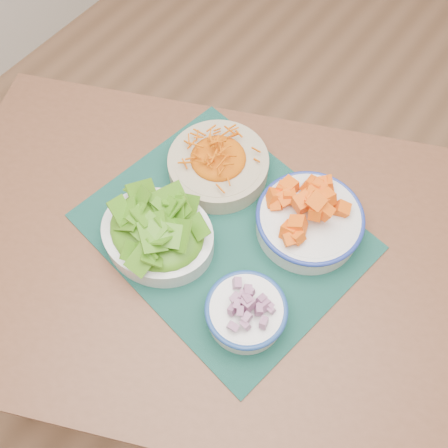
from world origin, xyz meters
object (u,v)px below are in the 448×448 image
object	(u,v)px
table	(202,271)
carrot_bowl	(218,162)
lettuce_bowl	(157,232)
squash_bowl	(310,217)
onion_bowl	(246,311)
placemat	(224,231)

from	to	relation	value
table	carrot_bowl	bearing A→B (deg)	92.00
lettuce_bowl	squash_bowl	bearing A→B (deg)	33.27
table	lettuce_bowl	distance (m)	0.18
onion_bowl	placemat	bearing A→B (deg)	139.21
lettuce_bowl	table	bearing A→B (deg)	15.68
placemat	carrot_bowl	size ratio (longest dim) A/B	1.86
placemat	onion_bowl	xyz separation A→B (m)	(0.14, -0.12, 0.04)
carrot_bowl	lettuce_bowl	size ratio (longest dim) A/B	1.09
table	squash_bowl	world-z (taller)	squash_bowl
carrot_bowl	lettuce_bowl	distance (m)	0.21
table	lettuce_bowl	size ratio (longest dim) A/B	5.17
table	squash_bowl	xyz separation A→B (m)	(0.15, 0.17, 0.16)
squash_bowl	onion_bowl	bearing A→B (deg)	-87.78
placemat	carrot_bowl	xyz separation A→B (m)	(-0.10, 0.11, 0.04)
carrot_bowl	onion_bowl	bearing A→B (deg)	-44.11
table	placemat	bearing A→B (deg)	54.34
table	squash_bowl	size ratio (longest dim) A/B	6.14
placemat	onion_bowl	world-z (taller)	onion_bowl
squash_bowl	placemat	bearing A→B (deg)	-141.16
carrot_bowl	lettuce_bowl	world-z (taller)	lettuce_bowl
lettuce_bowl	onion_bowl	xyz separation A→B (m)	(0.23, -0.02, -0.01)
placemat	squash_bowl	size ratio (longest dim) A/B	2.40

